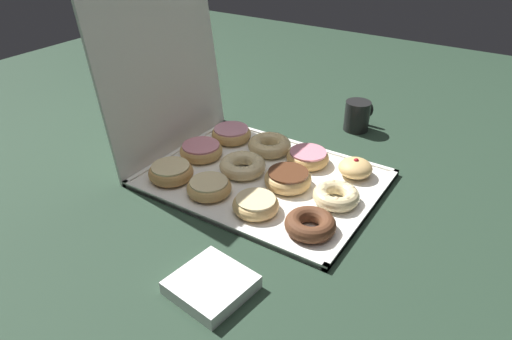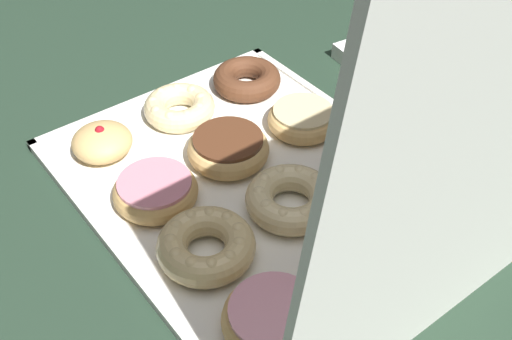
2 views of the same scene
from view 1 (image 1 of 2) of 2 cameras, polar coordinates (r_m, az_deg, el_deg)
name	(u,v)px [view 1 (image 1 of 2)]	position (r m, az deg, el deg)	size (l,w,h in m)	color
ground_plane	(263,181)	(1.17, 0.92, -1.34)	(3.00, 3.00, 0.00)	#233828
donut_box	(263,179)	(1.17, 0.93, -1.12)	(0.43, 0.56, 0.01)	white
box_lid_open	(160,56)	(1.24, -11.77, 13.70)	(0.43, 0.55, 0.01)	white
chocolate_cake_ring_donut_0	(310,224)	(0.99, 6.73, -6.68)	(0.11, 0.11, 0.04)	#59331E
cruller_donut_1	(337,195)	(1.09, 9.95, -3.04)	(0.11, 0.11, 0.04)	beige
jelly_filled_donut_2	(355,168)	(1.19, 12.19, 0.26)	(0.09, 0.09, 0.05)	#E5B770
glazed_ring_donut_3	(256,204)	(1.04, -0.03, -4.28)	(0.11, 0.11, 0.03)	#E5B770
chocolate_frosted_donut_4	(287,179)	(1.12, 3.89, -1.14)	(0.12, 0.12, 0.04)	#E5B770
pink_frosted_donut_5	(308,157)	(1.23, 6.43, 1.60)	(0.11, 0.11, 0.04)	tan
glazed_ring_donut_6	(209,187)	(1.10, -5.83, -2.11)	(0.11, 0.11, 0.04)	tan
cruller_donut_7	(243,165)	(1.18, -1.67, 0.59)	(0.12, 0.12, 0.04)	beige
cruller_donut_8	(270,145)	(1.28, 1.68, 3.14)	(0.12, 0.12, 0.04)	#EACC8C
glazed_ring_donut_9	(171,172)	(1.17, -10.49, -0.21)	(0.11, 0.11, 0.04)	tan
pink_frosted_donut_10	(201,151)	(1.26, -6.88, 2.40)	(0.12, 0.12, 0.04)	tan
pink_frosted_donut_11	(231,134)	(1.34, -3.07, 4.52)	(0.12, 0.12, 0.04)	tan
coffee_mug	(358,115)	(1.45, 12.47, 6.69)	(0.10, 0.08, 0.09)	black
napkin_stack	(211,285)	(0.87, -5.55, -13.98)	(0.13, 0.13, 0.03)	white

